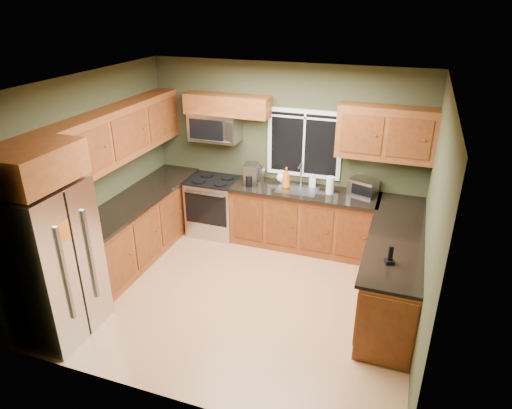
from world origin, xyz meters
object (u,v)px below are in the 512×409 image
Objects in this scene: coffee_maker at (251,175)px; paper_towel_roll at (330,185)px; soap_bottle_a at (286,178)px; soap_bottle_b at (312,181)px; soap_bottle_c at (281,176)px; cordless_phone at (390,258)px; refrigerator at (51,262)px; kettle at (260,173)px; toaster_oven at (363,187)px; range at (214,206)px; microwave at (215,127)px.

coffee_maker is 1.14× the size of paper_towel_roll.
soap_bottle_b is at bearing 23.64° from soap_bottle_a.
soap_bottle_c is 0.92× the size of cordless_phone.
kettle is at bearing 64.69° from refrigerator.
paper_towel_roll is 1.52× the size of soap_bottle_b.
toaster_oven is at bearing 5.95° from coffee_maker.
range is 3.56× the size of kettle.
kettle is at bearing 171.67° from paper_towel_roll.
microwave is 2.65× the size of paper_towel_roll.
soap_bottle_a is at bearing 56.42° from refrigerator.
refrigerator reaches higher than soap_bottle_a.
refrigerator is at bearing -119.91° from soap_bottle_c.
range is 3.27× the size of paper_towel_roll.
toaster_oven is at bearing 44.50° from refrigerator.
paper_towel_roll is at bearing 47.92° from refrigerator.
range is 1.23× the size of microwave.
paper_towel_roll reaches higher than soap_bottle_c.
toaster_oven is at bearing 0.28° from microwave.
soap_bottle_b is at bearing 176.88° from toaster_oven.
soap_bottle_a is (0.53, 0.05, 0.00)m from coffee_maker.
soap_bottle_a reaches higher than soap_bottle_b.
paper_towel_roll is 0.66m from soap_bottle_a.
paper_towel_roll is 0.82m from soap_bottle_c.
kettle is (0.71, 0.18, 0.59)m from range.
soap_bottle_a is 1.52× the size of cordless_phone.
refrigerator is 1.92× the size of range.
coffee_maker reaches higher than range.
cordless_phone is at bearing -45.72° from soap_bottle_a.
paper_towel_roll is 1.52× the size of soap_bottle_c.
range is 4.97× the size of soap_bottle_c.
kettle is (1.39, 2.95, 0.16)m from refrigerator.
refrigerator is at bearing -132.08° from paper_towel_roll.
soap_bottle_c is (0.40, 0.25, -0.06)m from coffee_maker.
cordless_phone is at bearing -46.71° from soap_bottle_c.
soap_bottle_a reaches higher than kettle.
soap_bottle_c is (-0.79, 0.21, -0.04)m from paper_towel_roll.
paper_towel_roll is at bearing 0.51° from range.
microwave is 2.89× the size of kettle.
soap_bottle_c is at bearing 175.08° from soap_bottle_b.
microwave is 2.38m from toaster_oven.
coffee_maker reaches higher than toaster_oven.
microwave is at bearing -176.41° from kettle.
cordless_phone reaches higher than soap_bottle_b.
toaster_oven reaches higher than soap_bottle_b.
toaster_oven is at bearing -1.21° from kettle.
refrigerator is 4.16m from toaster_oven.
coffee_maker is 0.48m from soap_bottle_c.
soap_bottle_a is 1.65× the size of soap_bottle_c.
paper_towel_roll reaches higher than range.
soap_bottle_a is (-1.11, -0.12, 0.04)m from toaster_oven.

